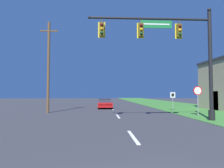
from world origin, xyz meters
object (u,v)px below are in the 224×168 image
Objects in this scene: signal_mast at (178,49)px; utility_pole_near at (48,66)px; car_ahead at (105,104)px; stop_sign at (198,94)px; route_sign_post at (173,97)px.

utility_pole_near reaches higher than signal_mast.
stop_sign is at bearing -52.74° from car_ahead.
car_ahead is at bearing 47.01° from utility_pole_near.
car_ahead is 12.72m from stop_sign.
utility_pole_near reaches higher than car_ahead.
stop_sign reaches higher than car_ahead.
car_ahead is at bearing 146.97° from route_sign_post.
route_sign_post is at bearing -33.03° from car_ahead.
signal_mast is 14.38m from car_ahead.
stop_sign is 1.23× the size of route_sign_post.
route_sign_post is 0.22× the size of utility_pole_near.
stop_sign is 0.27× the size of utility_pole_near.
car_ahead is 0.51× the size of utility_pole_near.
signal_mast is at bearing -31.11° from utility_pole_near.
route_sign_post is at bearing 6.06° from utility_pole_near.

